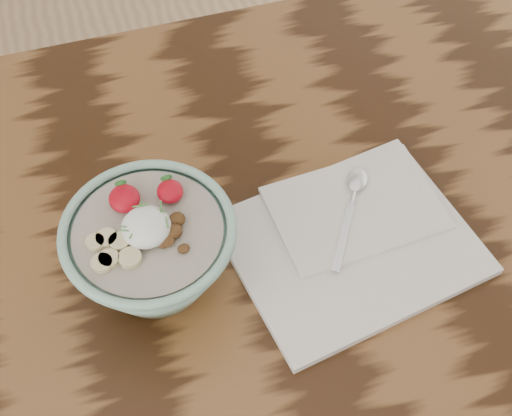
{
  "coord_description": "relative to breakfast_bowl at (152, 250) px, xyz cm",
  "views": [
    {
      "loc": [
        4.26,
        -45.73,
        150.73
      ],
      "look_at": [
        17.57,
        -1.98,
        86.64
      ],
      "focal_mm": 50.0,
      "sensor_mm": 36.0,
      "label": 1
    }
  ],
  "objects": [
    {
      "name": "spoon",
      "position": [
        26.83,
        3.77,
        -4.53
      ],
      "size": [
        10.24,
        14.81,
        0.85
      ],
      "rotation": [
        0.0,
        0.0,
        -0.56
      ],
      "color": "silver",
      "rests_on": "napkin"
    },
    {
      "name": "breakfast_bowl",
      "position": [
        0.0,
        0.0,
        0.0
      ],
      "size": [
        19.73,
        19.73,
        13.2
      ],
      "rotation": [
        0.0,
        0.0,
        -0.14
      ],
      "color": "#88B6A4",
      "rests_on": "table"
    },
    {
      "name": "napkin",
      "position": [
        24.66,
        -1.52,
        -5.92
      ],
      "size": [
        32.52,
        27.97,
        1.78
      ],
      "rotation": [
        0.0,
        0.0,
        0.17
      ],
      "color": "silver",
      "rests_on": "table"
    },
    {
      "name": "table",
      "position": [
        -5.47,
        0.73,
        -15.97
      ],
      "size": [
        160.0,
        90.0,
        75.0
      ],
      "color": "black",
      "rests_on": "ground"
    }
  ]
}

